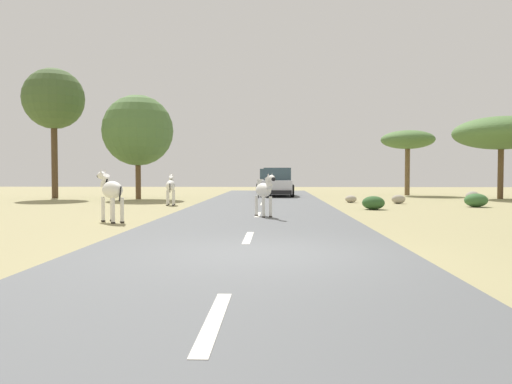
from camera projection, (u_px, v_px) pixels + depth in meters
The scene contains 17 objects.
ground_plane at pixel (267, 256), 8.63m from camera, with size 90.00×90.00×0.00m, color #998E60.
road at pixel (242, 254), 8.65m from camera, with size 6.00×64.00×0.05m, color #56595B.
lane_markings at pixel (238, 263), 7.65m from camera, with size 0.16×56.00×0.01m.
zebra_0 at pixel (264, 191), 15.78m from camera, with size 0.79×1.41×1.40m.
zebra_1 at pixel (111, 191), 14.55m from camera, with size 1.27×1.37×1.57m.
zebra_2 at pixel (171, 186), 22.46m from camera, with size 0.55×1.55×1.47m.
car_0 at pixel (278, 183), 30.55m from camera, with size 2.12×4.39×1.74m.
car_1 at pixel (272, 182), 36.89m from camera, with size 2.25×4.45×1.74m.
tree_1 at pixel (501, 133), 28.03m from camera, with size 5.29×5.29×4.66m.
tree_3 at pixel (54, 99), 28.86m from camera, with size 3.52×3.52×7.57m.
tree_4 at pixel (138, 131), 27.80m from camera, with size 3.96×3.96×5.84m.
tree_5 at pixel (408, 140), 32.65m from camera, with size 3.49×3.49×4.29m.
bush_1 at pixel (476, 200), 21.21m from camera, with size 0.97×0.87×0.58m, color #386633.
bush_3 at pixel (373, 203), 19.74m from camera, with size 0.89×0.81×0.54m, color #2D5628.
rock_1 at pixel (351, 199), 24.46m from camera, with size 0.56×0.50×0.36m, color #A89E8C.
rock_2 at pixel (398, 199), 23.62m from camera, with size 0.65×0.47×0.42m, color #A89E8C.
rock_3 at pixel (473, 197), 24.97m from camera, with size 0.69×0.64×0.54m, color gray.
Camera 1 is at (0.14, -8.59, 1.43)m, focal length 34.76 mm.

